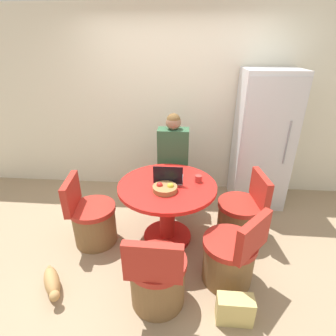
{
  "coord_description": "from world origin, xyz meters",
  "views": [
    {
      "loc": [
        0.21,
        -2.29,
        2.12
      ],
      "look_at": [
        -0.01,
        0.28,
        0.88
      ],
      "focal_mm": 28.0,
      "sensor_mm": 36.0,
      "label": 1
    }
  ],
  "objects_px": {
    "chair_near_camera": "(157,278)",
    "handbag": "(235,309)",
    "laptop": "(168,178)",
    "fruit_bowl": "(165,188)",
    "chair_near_right_corner": "(230,258)",
    "person_seated": "(173,157)",
    "chair_right_side": "(240,217)",
    "chair_left_side": "(93,221)",
    "refrigerator": "(262,141)",
    "dining_table": "(167,203)",
    "cat": "(52,282)"
  },
  "relations": [
    {
      "from": "chair_near_right_corner",
      "to": "person_seated",
      "type": "distance_m",
      "value": 1.53
    },
    {
      "from": "chair_left_side",
      "to": "handbag",
      "type": "relative_size",
      "value": 2.72
    },
    {
      "from": "laptop",
      "to": "dining_table",
      "type": "bearing_deg",
      "value": 85.18
    },
    {
      "from": "dining_table",
      "to": "laptop",
      "type": "relative_size",
      "value": 3.4
    },
    {
      "from": "dining_table",
      "to": "handbag",
      "type": "xyz_separation_m",
      "value": [
        0.64,
        -0.99,
        -0.37
      ]
    },
    {
      "from": "dining_table",
      "to": "chair_left_side",
      "type": "height_order",
      "value": "chair_left_side"
    },
    {
      "from": "dining_table",
      "to": "refrigerator",
      "type": "bearing_deg",
      "value": 38.94
    },
    {
      "from": "chair_near_right_corner",
      "to": "person_seated",
      "type": "relative_size",
      "value": 0.61
    },
    {
      "from": "fruit_bowl",
      "to": "chair_left_side",
      "type": "bearing_deg",
      "value": 178.47
    },
    {
      "from": "chair_right_side",
      "to": "cat",
      "type": "xyz_separation_m",
      "value": [
        -1.86,
        -0.94,
        -0.18
      ]
    },
    {
      "from": "chair_near_camera",
      "to": "handbag",
      "type": "distance_m",
      "value": 0.69
    },
    {
      "from": "chair_near_camera",
      "to": "handbag",
      "type": "height_order",
      "value": "chair_near_camera"
    },
    {
      "from": "person_seated",
      "to": "laptop",
      "type": "bearing_deg",
      "value": 89.08
    },
    {
      "from": "chair_near_camera",
      "to": "laptop",
      "type": "bearing_deg",
      "value": -90.3
    },
    {
      "from": "chair_near_right_corner",
      "to": "person_seated",
      "type": "height_order",
      "value": "person_seated"
    },
    {
      "from": "dining_table",
      "to": "chair_near_right_corner",
      "type": "height_order",
      "value": "chair_near_right_corner"
    },
    {
      "from": "chair_right_side",
      "to": "fruit_bowl",
      "type": "bearing_deg",
      "value": -81.36
    },
    {
      "from": "chair_left_side",
      "to": "fruit_bowl",
      "type": "height_order",
      "value": "fruit_bowl"
    },
    {
      "from": "fruit_bowl",
      "to": "chair_right_side",
      "type": "bearing_deg",
      "value": 16.04
    },
    {
      "from": "refrigerator",
      "to": "dining_table",
      "type": "height_order",
      "value": "refrigerator"
    },
    {
      "from": "handbag",
      "to": "chair_left_side",
      "type": "bearing_deg",
      "value": 149.63
    },
    {
      "from": "laptop",
      "to": "fruit_bowl",
      "type": "relative_size",
      "value": 1.24
    },
    {
      "from": "chair_right_side",
      "to": "chair_left_side",
      "type": "relative_size",
      "value": 1.0
    },
    {
      "from": "chair_near_right_corner",
      "to": "handbag",
      "type": "bearing_deg",
      "value": 40.67
    },
    {
      "from": "chair_near_right_corner",
      "to": "chair_left_side",
      "type": "relative_size",
      "value": 1.0
    },
    {
      "from": "chair_near_camera",
      "to": "chair_right_side",
      "type": "distance_m",
      "value": 1.29
    },
    {
      "from": "refrigerator",
      "to": "laptop",
      "type": "relative_size",
      "value": 5.82
    },
    {
      "from": "person_seated",
      "to": "fruit_bowl",
      "type": "height_order",
      "value": "person_seated"
    },
    {
      "from": "chair_near_right_corner",
      "to": "chair_right_side",
      "type": "relative_size",
      "value": 1.0
    },
    {
      "from": "refrigerator",
      "to": "cat",
      "type": "bearing_deg",
      "value": -140.9
    },
    {
      "from": "chair_right_side",
      "to": "handbag",
      "type": "relative_size",
      "value": 2.72
    },
    {
      "from": "refrigerator",
      "to": "chair_near_camera",
      "type": "relative_size",
      "value": 2.25
    },
    {
      "from": "chair_near_camera",
      "to": "chair_right_side",
      "type": "bearing_deg",
      "value": -130.83
    },
    {
      "from": "laptop",
      "to": "chair_near_right_corner",
      "type": "bearing_deg",
      "value": 135.34
    },
    {
      "from": "refrigerator",
      "to": "dining_table",
      "type": "relative_size",
      "value": 1.71
    },
    {
      "from": "refrigerator",
      "to": "chair_right_side",
      "type": "bearing_deg",
      "value": -112.46
    },
    {
      "from": "chair_right_side",
      "to": "chair_near_right_corner",
      "type": "bearing_deg",
      "value": -24.19
    },
    {
      "from": "refrigerator",
      "to": "laptop",
      "type": "bearing_deg",
      "value": -143.02
    },
    {
      "from": "chair_near_camera",
      "to": "person_seated",
      "type": "relative_size",
      "value": 0.61
    },
    {
      "from": "chair_right_side",
      "to": "person_seated",
      "type": "distance_m",
      "value": 1.15
    },
    {
      "from": "refrigerator",
      "to": "fruit_bowl",
      "type": "relative_size",
      "value": 7.19
    },
    {
      "from": "refrigerator",
      "to": "chair_near_right_corner",
      "type": "distance_m",
      "value": 1.76
    },
    {
      "from": "person_seated",
      "to": "cat",
      "type": "distance_m",
      "value": 1.99
    },
    {
      "from": "laptop",
      "to": "cat",
      "type": "distance_m",
      "value": 1.52
    },
    {
      "from": "chair_left_side",
      "to": "laptop",
      "type": "distance_m",
      "value": 1.01
    },
    {
      "from": "dining_table",
      "to": "person_seated",
      "type": "distance_m",
      "value": 0.8
    },
    {
      "from": "person_seated",
      "to": "fruit_bowl",
      "type": "distance_m",
      "value": 0.9
    },
    {
      "from": "refrigerator",
      "to": "handbag",
      "type": "height_order",
      "value": "refrigerator"
    },
    {
      "from": "refrigerator",
      "to": "dining_table",
      "type": "distance_m",
      "value": 1.61
    },
    {
      "from": "chair_left_side",
      "to": "person_seated",
      "type": "xyz_separation_m",
      "value": [
        0.86,
        0.88,
        0.45
      ]
    }
  ]
}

